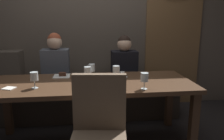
# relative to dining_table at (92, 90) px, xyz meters

# --- Properties ---
(back_wall_tiled) EXTENTS (6.00, 0.12, 3.00)m
(back_wall_tiled) POSITION_rel_dining_table_xyz_m (0.00, 1.22, 0.85)
(back_wall_tiled) COLOR brown
(back_wall_tiled) RESTS_ON ground
(arched_door) EXTENTS (0.90, 0.05, 2.55)m
(arched_door) POSITION_rel_dining_table_xyz_m (1.35, 1.15, 0.71)
(arched_door) COLOR brown
(arched_door) RESTS_ON ground
(dining_table) EXTENTS (2.20, 0.84, 0.74)m
(dining_table) POSITION_rel_dining_table_xyz_m (0.00, 0.00, 0.00)
(dining_table) COLOR #412B1C
(dining_table) RESTS_ON ground
(banquette_bench) EXTENTS (2.50, 0.44, 0.45)m
(banquette_bench) POSITION_rel_dining_table_xyz_m (0.00, 0.70, -0.42)
(banquette_bench) COLOR #312A23
(banquette_bench) RESTS_ON ground
(chair_near_side) EXTENTS (0.49, 0.49, 0.98)m
(chair_near_side) POSITION_rel_dining_table_xyz_m (0.03, -0.72, -0.09)
(chair_near_side) COLOR #4C3321
(chair_near_side) RESTS_ON ground
(diner_redhead) EXTENTS (0.36, 0.24, 0.78)m
(diner_redhead) POSITION_rel_dining_table_xyz_m (-0.47, 0.71, 0.17)
(diner_redhead) COLOR #4C515B
(diner_redhead) RESTS_ON banquette_bench
(diner_bearded) EXTENTS (0.36, 0.24, 0.74)m
(diner_bearded) POSITION_rel_dining_table_xyz_m (0.48, 0.73, 0.14)
(diner_bearded) COLOR black
(diner_bearded) RESTS_ON banquette_bench
(wine_glass_center_back) EXTENTS (0.08, 0.08, 0.16)m
(wine_glass_center_back) POSITION_rel_dining_table_xyz_m (0.01, 0.17, 0.20)
(wine_glass_center_back) COLOR silver
(wine_glass_center_back) RESTS_ON dining_table
(wine_glass_end_left) EXTENTS (0.08, 0.08, 0.16)m
(wine_glass_end_left) POSITION_rel_dining_table_xyz_m (0.50, -0.31, 0.20)
(wine_glass_end_left) COLOR silver
(wine_glass_end_left) RESTS_ON dining_table
(wine_glass_center_front) EXTENTS (0.08, 0.08, 0.16)m
(wine_glass_center_front) POSITION_rel_dining_table_xyz_m (0.27, 0.04, 0.20)
(wine_glass_center_front) COLOR silver
(wine_glass_center_front) RESTS_ON dining_table
(wine_glass_end_right) EXTENTS (0.08, 0.08, 0.16)m
(wine_glass_end_right) POSITION_rel_dining_table_xyz_m (-0.57, -0.16, 0.20)
(wine_glass_end_right) COLOR silver
(wine_glass_end_right) RESTS_ON dining_table
(wine_glass_near_right) EXTENTS (0.08, 0.08, 0.16)m
(wine_glass_near_right) POSITION_rel_dining_table_xyz_m (-0.04, 0.03, 0.20)
(wine_glass_near_right) COLOR silver
(wine_glass_near_right) RESTS_ON dining_table
(espresso_cup) EXTENTS (0.12, 0.12, 0.06)m
(espresso_cup) POSITION_rel_dining_table_xyz_m (0.36, 0.16, 0.11)
(espresso_cup) COLOR white
(espresso_cup) RESTS_ON dining_table
(dessert_plate) EXTENTS (0.19, 0.19, 0.05)m
(dessert_plate) POSITION_rel_dining_table_xyz_m (-0.34, 0.27, 0.10)
(dessert_plate) COLOR white
(dessert_plate) RESTS_ON dining_table
(fork_on_table) EXTENTS (0.05, 0.17, 0.01)m
(fork_on_table) POSITION_rel_dining_table_xyz_m (-0.21, 0.27, 0.09)
(fork_on_table) COLOR silver
(fork_on_table) RESTS_ON dining_table
(folded_napkin) EXTENTS (0.14, 0.13, 0.01)m
(folded_napkin) POSITION_rel_dining_table_xyz_m (-0.82, -0.15, 0.09)
(folded_napkin) COLOR silver
(folded_napkin) RESTS_ON dining_table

